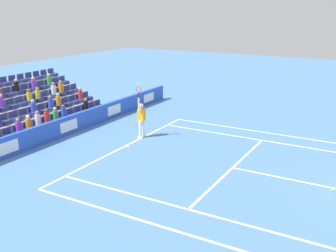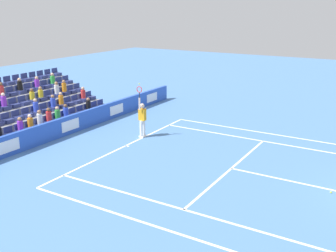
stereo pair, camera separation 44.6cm
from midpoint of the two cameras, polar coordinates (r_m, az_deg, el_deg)
name	(u,v)px [view 2 (the right image)]	position (r m, az deg, el deg)	size (l,w,h in m)	color
line_baseline	(126,146)	(19.43, -5.42, -2.82)	(10.97, 0.10, 0.01)	white
line_service	(231,168)	(16.95, 9.81, -5.99)	(8.23, 0.10, 0.01)	white
line_centre_service	(311,185)	(16.20, 20.48, -7.96)	(0.10, 6.40, 0.01)	white
line_singles_sideline_left	(196,213)	(13.37, 5.01, -12.31)	(0.10, 11.89, 0.01)	white
line_singles_sideline_right	(272,143)	(20.50, 15.23, -2.30)	(0.10, 11.89, 0.01)	white
line_doubles_sideline_left	(175,233)	(12.31, 2.09, -15.00)	(0.10, 11.89, 0.01)	white
line_doubles_sideline_right	(280,135)	(21.76, 16.25, -1.28)	(0.10, 11.89, 0.01)	white
line_centre_mark	(127,146)	(19.38, -5.18, -2.87)	(0.10, 0.20, 0.01)	white
sponsor_barrier	(69,125)	(21.60, -13.40, 0.16)	(19.57, 0.22, 0.99)	blue
tennis_player	(142,119)	(20.38, -3.07, 1.07)	(0.53, 0.36, 2.85)	white
stadium_stand	(23,110)	(24.07, -19.54, 2.14)	(8.68, 4.75, 2.60)	gray
loose_tennis_ball	(331,192)	(15.83, 23.03, -8.72)	(0.07, 0.07, 0.07)	#D1E533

